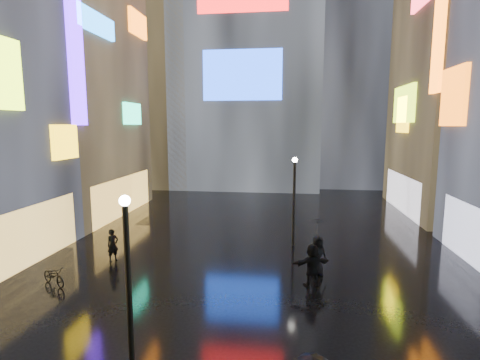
# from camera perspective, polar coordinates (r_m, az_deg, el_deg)

# --- Properties ---
(ground) EXTENTS (140.00, 140.00, 0.00)m
(ground) POSITION_cam_1_polar(r_m,az_deg,el_deg) (22.69, 2.63, -9.63)
(ground) COLOR black
(ground) RESTS_ON ground
(building_left_far) EXTENTS (10.28, 12.00, 22.00)m
(building_left_far) POSITION_cam_1_polar(r_m,az_deg,el_deg) (32.97, -26.11, 14.46)
(building_left_far) COLOR black
(building_left_far) RESTS_ON ground
(tower_main) EXTENTS (16.00, 14.20, 42.00)m
(tower_main) POSITION_cam_1_polar(r_m,az_deg,el_deg) (47.83, 1.50, 25.38)
(tower_main) COLOR black
(tower_main) RESTS_ON ground
(tower_flank_right) EXTENTS (12.00, 12.00, 34.00)m
(tower_flank_right) POSITION_cam_1_polar(r_m,az_deg,el_deg) (49.09, 16.72, 19.77)
(tower_flank_right) COLOR black
(tower_flank_right) RESTS_ON ground
(tower_flank_left) EXTENTS (10.00, 10.00, 26.00)m
(tower_flank_left) POSITION_cam_1_polar(r_m,az_deg,el_deg) (46.66, -12.89, 15.53)
(tower_flank_left) COLOR black
(tower_flank_left) RESTS_ON ground
(lamp_near) EXTENTS (0.30, 0.30, 5.20)m
(lamp_near) POSITION_cam_1_polar(r_m,az_deg,el_deg) (10.82, -16.67, -14.03)
(lamp_near) COLOR black
(lamp_near) RESTS_ON ground
(lamp_far) EXTENTS (0.30, 0.30, 5.20)m
(lamp_far) POSITION_cam_1_polar(r_m,az_deg,el_deg) (21.74, 8.25, -2.49)
(lamp_far) COLOR black
(lamp_far) RESTS_ON ground
(pedestrian_4) EXTENTS (1.06, 0.87, 1.87)m
(pedestrian_4) POSITION_cam_1_polar(r_m,az_deg,el_deg) (18.31, 11.69, -11.18)
(pedestrian_4) COLOR black
(pedestrian_4) RESTS_ON ground
(pedestrian_5) EXTENTS (1.82, 1.15, 1.88)m
(pedestrian_5) POSITION_cam_1_polar(r_m,az_deg,el_deg) (17.07, 10.93, -12.61)
(pedestrian_5) COLOR black
(pedestrian_5) RESTS_ON ground
(pedestrian_6) EXTENTS (0.69, 0.73, 1.68)m
(pedestrian_6) POSITION_cam_1_polar(r_m,az_deg,el_deg) (20.76, -18.81, -9.38)
(pedestrian_6) COLOR black
(pedestrian_6) RESTS_ON ground
(umbrella_2) EXTENTS (1.27, 1.28, 0.84)m
(umbrella_2) POSITION_cam_1_polar(r_m,az_deg,el_deg) (17.90, 11.82, -7.08)
(umbrella_2) COLOR black
(umbrella_2) RESTS_ON pedestrian_4
(bicycle) EXTENTS (1.71, 1.28, 0.86)m
(bicycle) POSITION_cam_1_polar(r_m,az_deg,el_deg) (18.88, -26.50, -12.92)
(bicycle) COLOR black
(bicycle) RESTS_ON ground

